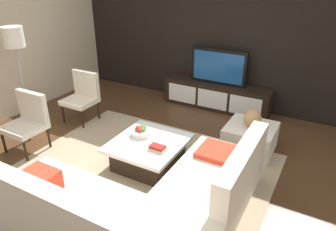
% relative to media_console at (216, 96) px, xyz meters
% --- Properties ---
extents(ground_plane, '(14.00, 14.00, 0.00)m').
position_rel_media_console_xyz_m(ground_plane, '(0.00, -2.40, -0.25)').
color(ground_plane, '#4C301C').
extents(feature_wall_back, '(6.40, 0.12, 2.80)m').
position_rel_media_console_xyz_m(feature_wall_back, '(0.00, 0.30, 1.15)').
color(feature_wall_back, black).
rests_on(feature_wall_back, ground).
extents(area_rug, '(3.32, 2.52, 0.01)m').
position_rel_media_console_xyz_m(area_rug, '(-0.10, -2.40, -0.24)').
color(area_rug, tan).
rests_on(area_rug, ground).
extents(media_console, '(2.06, 0.44, 0.50)m').
position_rel_media_console_xyz_m(media_console, '(0.00, 0.00, 0.00)').
color(media_console, black).
rests_on(media_console, ground).
extents(television, '(1.07, 0.06, 0.66)m').
position_rel_media_console_xyz_m(television, '(0.00, 0.00, 0.58)').
color(television, black).
rests_on(television, media_console).
extents(sectional_couch, '(2.30, 2.26, 0.82)m').
position_rel_media_console_xyz_m(sectional_couch, '(0.49, -3.29, 0.03)').
color(sectional_couch, beige).
rests_on(sectional_couch, ground).
extents(coffee_table, '(0.93, 1.00, 0.38)m').
position_rel_media_console_xyz_m(coffee_table, '(-0.10, -2.30, -0.05)').
color(coffee_table, black).
rests_on(coffee_table, ground).
extents(accent_chair_near, '(0.55, 0.50, 0.87)m').
position_rel_media_console_xyz_m(accent_chair_near, '(-1.91, -2.75, 0.24)').
color(accent_chair_near, black).
rests_on(accent_chair_near, ground).
extents(floor_lamp, '(0.33, 0.33, 1.68)m').
position_rel_media_console_xyz_m(floor_lamp, '(-2.62, -2.21, 1.17)').
color(floor_lamp, '#A5A5AA').
rests_on(floor_lamp, ground).
extents(ottoman, '(0.70, 0.70, 0.40)m').
position_rel_media_console_xyz_m(ottoman, '(1.01, -1.22, -0.05)').
color(ottoman, beige).
rests_on(ottoman, ground).
extents(fruit_bowl, '(0.28, 0.28, 0.14)m').
position_rel_media_console_xyz_m(fruit_bowl, '(-0.28, -2.19, 0.18)').
color(fruit_bowl, silver).
rests_on(fruit_bowl, coffee_table).
extents(accent_chair_far, '(0.53, 0.49, 0.87)m').
position_rel_media_console_xyz_m(accent_chair_far, '(-1.90, -1.61, 0.24)').
color(accent_chair_far, black).
rests_on(accent_chair_far, ground).
extents(decorative_ball, '(0.26, 0.26, 0.26)m').
position_rel_media_console_xyz_m(decorative_ball, '(1.01, -1.22, 0.28)').
color(decorative_ball, '#AD8451').
rests_on(decorative_ball, ottoman).
extents(book_stack, '(0.22, 0.15, 0.07)m').
position_rel_media_console_xyz_m(book_stack, '(0.12, -2.42, 0.16)').
color(book_stack, '#CCB78C').
rests_on(book_stack, coffee_table).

